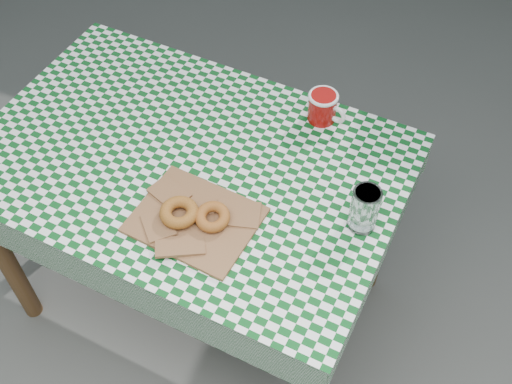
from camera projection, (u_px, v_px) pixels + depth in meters
The scene contains 8 objects.
ground at pixel (211, 315), 2.28m from camera, with size 60.00×60.00×0.00m, color #54544F.
table at pixel (196, 238), 2.04m from camera, with size 1.17×0.78×0.75m, color brown.
tablecloth at pixel (186, 160), 1.74m from camera, with size 1.19×0.80×0.01m, color #0B4618.
paper_bag at pixel (195, 219), 1.60m from camera, with size 0.31×0.24×0.02m, color brown.
bagel_front at pixel (179, 212), 1.58m from camera, with size 0.10×0.10×0.03m, color #A26121.
bagel_back at pixel (213, 217), 1.58m from camera, with size 0.09×0.09×0.03m, color #9A4A1F.
coffee_mug at pixel (322, 107), 1.81m from camera, with size 0.16×0.16×0.09m, color #940B09, non-canonical shape.
drinking_glass at pixel (364, 209), 1.55m from camera, with size 0.07×0.07×0.13m, color silver.
Camera 1 is at (0.54, -0.95, 2.05)m, focal length 44.13 mm.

